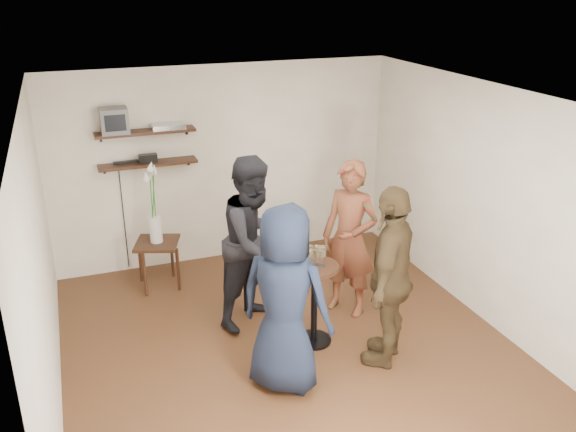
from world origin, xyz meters
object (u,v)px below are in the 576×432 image
object	(u,v)px
person_navy	(285,300)
dvd_deck	(168,126)
person_brown	(391,277)
drinks_table	(314,293)
person_dark	(255,241)
side_table	(157,249)
radio	(148,158)
person_plaid	(350,239)
crt_monitor	(114,120)

from	to	relation	value
person_navy	dvd_deck	bearing A→B (deg)	-37.69
person_brown	drinks_table	bearing A→B (deg)	-90.00
person_dark	side_table	bearing A→B (deg)	94.25
person_navy	radio	bearing A→B (deg)	-32.44
dvd_deck	side_table	size ratio (longest dim) A/B	0.63
person_brown	person_plaid	bearing A→B (deg)	-139.80
crt_monitor	dvd_deck	world-z (taller)	crt_monitor
person_brown	person_dark	bearing A→B (deg)	-96.96
crt_monitor	person_plaid	world-z (taller)	crt_monitor
crt_monitor	person_brown	distance (m)	3.74
crt_monitor	person_brown	world-z (taller)	crt_monitor
crt_monitor	person_navy	bearing A→B (deg)	-68.93
crt_monitor	person_brown	size ratio (longest dim) A/B	0.17
dvd_deck	drinks_table	world-z (taller)	dvd_deck
radio	side_table	size ratio (longest dim) A/B	0.35
dvd_deck	person_brown	size ratio (longest dim) A/B	0.22
crt_monitor	radio	world-z (taller)	crt_monitor
person_brown	side_table	bearing A→B (deg)	-98.28
radio	drinks_table	bearing A→B (deg)	-60.90
side_table	person_plaid	world-z (taller)	person_plaid
person_navy	person_brown	distance (m)	1.10
person_dark	person_plaid	bearing A→B (deg)	-42.84
dvd_deck	person_brown	xyz separation A→B (m)	(1.57, -2.82, -0.98)
person_plaid	crt_monitor	bearing A→B (deg)	-166.42
side_table	drinks_table	world-z (taller)	drinks_table
crt_monitor	person_plaid	bearing A→B (deg)	-38.99
dvd_deck	person_plaid	world-z (taller)	dvd_deck
side_table	radio	bearing A→B (deg)	85.05
crt_monitor	person_navy	size ratio (longest dim) A/B	0.18
person_navy	crt_monitor	bearing A→B (deg)	-26.00
crt_monitor	dvd_deck	distance (m)	0.64
crt_monitor	side_table	world-z (taller)	crt_monitor
drinks_table	person_plaid	world-z (taller)	person_plaid
radio	person_brown	bearing A→B (deg)	-56.83
crt_monitor	radio	xyz separation A→B (m)	(0.36, 0.00, -0.50)
dvd_deck	drinks_table	bearing A→B (deg)	-66.40
radio	person_brown	distance (m)	3.42
side_table	person_dark	size ratio (longest dim) A/B	0.33
crt_monitor	drinks_table	bearing A→B (deg)	-54.56
crt_monitor	drinks_table	xyz separation A→B (m)	(1.63, -2.29, -1.44)
radio	person_dark	world-z (taller)	person_dark
person_dark	person_brown	size ratio (longest dim) A/B	1.03
crt_monitor	person_dark	world-z (taller)	crt_monitor
crt_monitor	person_dark	size ratio (longest dim) A/B	0.17
radio	person_dark	distance (m)	1.93
drinks_table	person_dark	bearing A→B (deg)	123.12
drinks_table	person_brown	size ratio (longest dim) A/B	0.49
side_table	person_plaid	bearing A→B (deg)	-34.85
radio	person_navy	bearing A→B (deg)	-75.38
dvd_deck	radio	distance (m)	0.47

